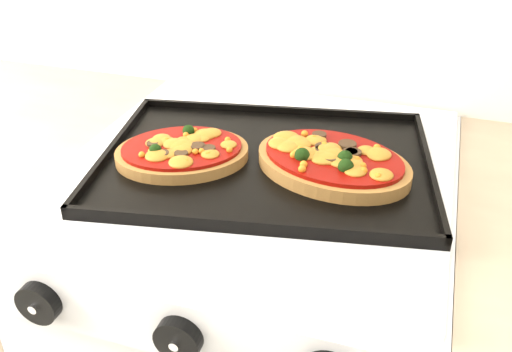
% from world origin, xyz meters
% --- Properties ---
extents(control_panel, '(0.60, 0.02, 0.09)m').
position_xyz_m(control_panel, '(0.00, 1.39, 0.85)').
color(control_panel, silver).
rests_on(control_panel, stove).
extents(knob_left, '(0.06, 0.02, 0.06)m').
position_xyz_m(knob_left, '(-0.18, 1.37, 0.85)').
color(knob_left, black).
rests_on(knob_left, control_panel).
extents(knob_center, '(0.06, 0.02, 0.06)m').
position_xyz_m(knob_center, '(0.01, 1.37, 0.85)').
color(knob_center, black).
rests_on(knob_center, control_panel).
extents(baking_tray, '(0.56, 0.45, 0.02)m').
position_xyz_m(baking_tray, '(0.01, 1.69, 0.92)').
color(baking_tray, black).
rests_on(baking_tray, stove).
extents(pizza_left, '(0.25, 0.23, 0.03)m').
position_xyz_m(pizza_left, '(-0.11, 1.65, 0.93)').
color(pizza_left, '#9C6835').
rests_on(pizza_left, baking_tray).
extents(pizza_right, '(0.27, 0.23, 0.03)m').
position_xyz_m(pizza_right, '(0.12, 1.69, 0.94)').
color(pizza_right, '#9C6835').
rests_on(pizza_right, baking_tray).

